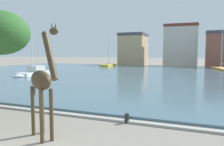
# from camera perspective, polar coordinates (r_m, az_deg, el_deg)

# --- Properties ---
(harbor_water) EXTENTS (82.21, 49.07, 0.26)m
(harbor_water) POSITION_cam_1_polar(r_m,az_deg,el_deg) (36.63, 12.14, -0.49)
(harbor_water) COLOR #476675
(harbor_water) RESTS_ON ground
(quay_edge_coping) EXTENTS (82.21, 0.50, 0.12)m
(quay_edge_coping) POSITION_cam_1_polar(r_m,az_deg,el_deg) (13.13, -5.80, -10.99)
(quay_edge_coping) COLOR #ADA89E
(quay_edge_coping) RESTS_ON ground
(giraffe_statue) EXTENTS (2.52, 1.82, 4.82)m
(giraffe_statue) POSITION_cam_1_polar(r_m,az_deg,el_deg) (9.91, -17.44, -2.36)
(giraffe_statue) COLOR #42331E
(giraffe_statue) RESTS_ON ground
(sailboat_yellow) EXTENTS (2.53, 5.91, 8.25)m
(sailboat_yellow) POSITION_cam_1_polar(r_m,az_deg,el_deg) (56.79, -0.79, 1.94)
(sailboat_yellow) COLOR gold
(sailboat_yellow) RESTS_ON ground
(sailboat_white) EXTENTS (2.42, 6.71, 8.69)m
(sailboat_white) POSITION_cam_1_polar(r_m,az_deg,el_deg) (35.95, -19.61, -0.08)
(sailboat_white) COLOR white
(sailboat_white) RESTS_ON ground
(sailboat_orange) EXTENTS (4.37, 9.66, 8.53)m
(sailboat_orange) POSITION_cam_1_polar(r_m,az_deg,el_deg) (51.27, 26.01, 0.95)
(sailboat_orange) COLOR orange
(sailboat_orange) RESTS_ON ground
(mooring_bollard) EXTENTS (0.24, 0.24, 0.50)m
(mooring_bollard) POSITION_cam_1_polar(r_m,az_deg,el_deg) (12.10, 3.80, -11.46)
(mooring_bollard) COLOR #232326
(mooring_bollard) RESTS_ON ground
(townhouse_corner_house) EXTENTS (7.16, 8.09, 9.22)m
(townhouse_corner_house) POSITION_cam_1_polar(r_m,az_deg,el_deg) (65.56, 5.46, 6.03)
(townhouse_corner_house) COLOR tan
(townhouse_corner_house) RESTS_ON ground
(townhouse_wide_warehouse) EXTENTS (9.11, 5.59, 11.52)m
(townhouse_wide_warehouse) POSITION_cam_1_polar(r_m,az_deg,el_deg) (65.49, 17.18, 6.83)
(townhouse_wide_warehouse) COLOR beige
(townhouse_wide_warehouse) RESTS_ON ground
(townhouse_narrow_midrow) EXTENTS (8.57, 6.27, 9.09)m
(townhouse_narrow_midrow) POSITION_cam_1_polar(r_m,az_deg,el_deg) (63.05, 26.65, 5.47)
(townhouse_narrow_midrow) COLOR #8E5142
(townhouse_narrow_midrow) RESTS_ON ground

